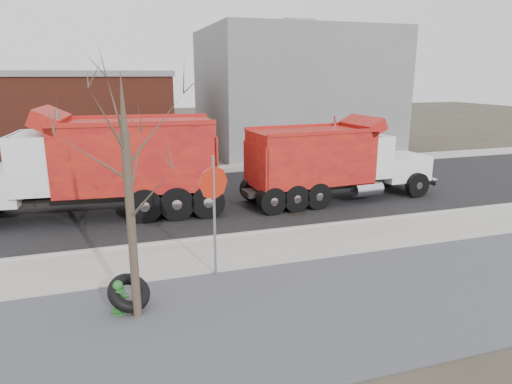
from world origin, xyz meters
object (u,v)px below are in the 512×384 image
object	(u,v)px
dump_truck_red_b	(100,163)
truck_tire	(129,293)
dump_truck_red_a	(333,159)
stop_sign	(214,197)
fire_hydrant	(119,298)

from	to	relation	value
dump_truck_red_b	truck_tire	bearing A→B (deg)	98.93
truck_tire	dump_truck_red_a	bearing A→B (deg)	38.93
dump_truck_red_a	stop_sign	bearing A→B (deg)	-141.56
fire_hydrant	stop_sign	distance (m)	3.24
fire_hydrant	dump_truck_red_a	size ratio (longest dim) A/B	0.09
truck_tire	stop_sign	distance (m)	3.02
truck_tire	fire_hydrant	bearing A→B (deg)	-165.23
truck_tire	stop_sign	size ratio (longest dim) A/B	0.40
fire_hydrant	stop_sign	world-z (taller)	stop_sign
fire_hydrant	truck_tire	size ratio (longest dim) A/B	0.61
fire_hydrant	dump_truck_red_a	distance (m)	11.18
stop_sign	dump_truck_red_a	world-z (taller)	dump_truck_red_a
stop_sign	fire_hydrant	bearing A→B (deg)	-154.65
stop_sign	truck_tire	bearing A→B (deg)	-153.58
fire_hydrant	dump_truck_red_a	bearing A→B (deg)	40.21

